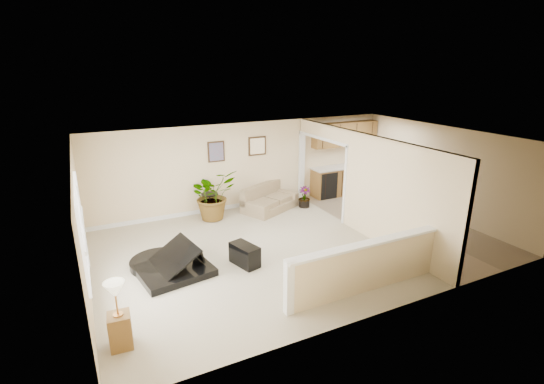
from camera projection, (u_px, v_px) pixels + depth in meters
name	position (u px, v px, depth m)	size (l,w,h in m)	color
floor	(298.00, 244.00, 9.33)	(9.00, 9.00, 0.00)	tan
back_wall	(248.00, 165.00, 11.51)	(9.00, 0.04, 2.50)	beige
front_wall	(391.00, 246.00, 6.38)	(9.00, 0.04, 2.50)	beige
left_wall	(81.00, 229.00, 7.05)	(0.04, 6.00, 2.50)	beige
right_wall	(441.00, 171.00, 10.83)	(0.04, 6.00, 2.50)	beige
ceiling	(300.00, 140.00, 8.56)	(9.00, 6.00, 0.04)	white
kitchen_vinyl	(399.00, 222.00, 10.65)	(2.70, 6.00, 0.01)	#9E876B
interior_partition	(356.00, 183.00, 9.93)	(0.18, 5.99, 2.50)	beige
pony_half_wall	(364.00, 266.00, 7.24)	(3.42, 0.22, 1.00)	beige
left_window	(81.00, 228.00, 6.57)	(0.05, 2.15, 1.45)	white
wall_art_left	(216.00, 152.00, 10.93)	(0.48, 0.04, 0.58)	#382514
wall_mirror	(257.00, 146.00, 11.44)	(0.55, 0.04, 0.55)	#382514
kitchen_cabinets	(342.00, 168.00, 12.73)	(2.36, 0.65, 2.33)	brown
piano	(170.00, 247.00, 7.94)	(1.77, 1.81, 1.31)	black
piano_bench	(245.00, 255.00, 8.31)	(0.34, 0.68, 0.45)	black
loveseat	(269.00, 198.00, 11.50)	(1.98, 1.54, 0.92)	#988761
accent_table	(210.00, 202.00, 10.91)	(0.46, 0.46, 0.67)	black
palm_plant	(213.00, 195.00, 10.69)	(1.46, 1.34, 1.38)	black
small_plant	(304.00, 198.00, 11.70)	(0.42, 0.42, 0.62)	black
lamp_stand	(119.00, 320.00, 5.80)	(0.35, 0.35, 1.10)	brown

